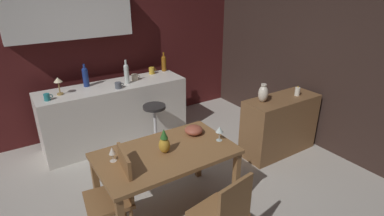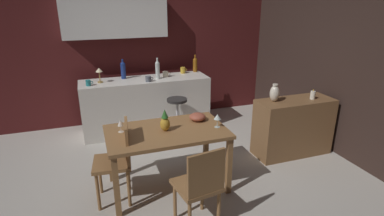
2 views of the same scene
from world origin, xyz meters
name	(u,v)px [view 2 (image 2 of 2)]	position (x,y,z in m)	size (l,w,h in m)	color
ground_plane	(166,173)	(0.00, 0.00, 0.00)	(9.00, 9.00, 0.00)	#B7B2A8
wall_kitchen_back	(130,43)	(-0.06, 2.08, 1.41)	(5.20, 0.33, 2.60)	#4C1919
wall_side_right	(322,58)	(2.55, 0.30, 1.30)	(0.10, 4.40, 2.60)	#33231E
dining_table	(167,137)	(-0.05, -0.30, 0.65)	(1.36, 0.81, 0.74)	olive
kitchen_counter	(146,105)	(0.06, 1.49, 0.45)	(2.10, 0.60, 0.90)	silver
sideboard_cabinet	(293,127)	(1.87, -0.06, 0.41)	(1.10, 0.44, 0.82)	brown
chair_near_window	(118,158)	(-0.62, -0.36, 0.51)	(0.45, 0.45, 0.93)	olive
chair_by_doorway	(200,185)	(0.06, -1.09, 0.49)	(0.46, 0.46, 0.89)	olive
bar_stool	(177,118)	(0.45, 0.97, 0.36)	(0.34, 0.34, 0.67)	#262323
wine_glass_left	(217,117)	(0.53, -0.40, 0.86)	(0.08, 0.08, 0.16)	silver
wine_glass_right	(120,123)	(-0.55, -0.18, 0.85)	(0.07, 0.07, 0.15)	silver
pineapple_centerpiece	(165,122)	(-0.07, -0.30, 0.85)	(0.11, 0.11, 0.26)	gold
fruit_bowl	(197,117)	(0.38, -0.14, 0.79)	(0.20, 0.20, 0.09)	#9E4C38
wine_bottle_amber	(195,64)	(1.02, 1.72, 1.04)	(0.08, 0.08, 0.31)	#8C5114
wine_bottle_clear	(158,69)	(0.26, 1.44, 1.06)	(0.07, 0.07, 0.35)	silver
wine_bottle_cobalt	(123,70)	(-0.27, 1.63, 1.05)	(0.08, 0.08, 0.32)	navy
cup_teal	(88,83)	(-0.83, 1.36, 0.94)	(0.11, 0.07, 0.09)	teal
cup_slate	(148,79)	(0.08, 1.30, 0.94)	(0.13, 0.09, 0.09)	#515660
cup_cream	(166,74)	(0.42, 1.52, 0.94)	(0.13, 0.10, 0.09)	beige
cup_mustard	(183,70)	(0.77, 1.68, 0.95)	(0.12, 0.09, 0.11)	gold
counter_lamp	(99,72)	(-0.66, 1.49, 1.07)	(0.11, 0.11, 0.24)	#A58447
pillar_candle_tall	(313,95)	(2.11, -0.10, 0.88)	(0.07, 0.07, 0.14)	white
vase_ceramic_ivory	(275,93)	(1.55, -0.01, 0.94)	(0.13, 0.13, 0.24)	beige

